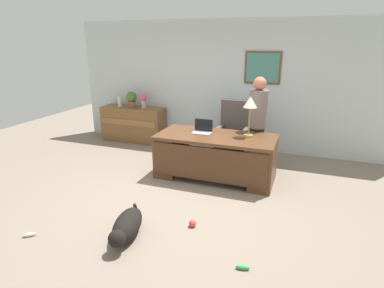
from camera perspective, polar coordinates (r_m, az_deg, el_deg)
The scene contains 15 objects.
ground_plane at distance 5.00m, azimuth -1.47°, elevation -9.18°, with size 12.00×12.00×0.00m, color gray.
back_wall at distance 6.99m, azimuth 6.45°, elevation 10.25°, with size 7.00×0.16×2.70m.
desk at distance 5.49m, azimuth 4.15°, elevation -1.95°, with size 1.99×0.92×0.76m.
credenza at distance 7.66m, azimuth -10.34°, elevation 3.49°, with size 1.48×0.50×0.80m.
armchair at distance 6.38m, azimuth 7.41°, elevation 1.72°, with size 0.60×0.59×1.17m.
person_standing at distance 5.80m, azimuth 11.51°, elevation 3.57°, with size 0.32×0.32×1.69m.
dog_lying at distance 4.05m, azimuth -11.56°, elevation -14.11°, with size 0.44×0.85×0.30m.
laptop at distance 5.55m, azimuth 1.89°, elevation 2.61°, with size 0.32×0.22×0.22m.
desk_lamp at distance 5.31m, azimuth 10.29°, elevation 6.89°, with size 0.22×0.22×0.67m.
vase_with_flowers at distance 7.40m, azimuth -8.67°, elevation 7.86°, with size 0.17×0.17×0.33m.
vase_empty at distance 7.73m, azimuth -12.72°, elevation 7.39°, with size 0.10×0.10×0.23m, color silver.
potted_plant at distance 7.55m, azimuth -10.69°, elevation 7.91°, with size 0.24×0.24×0.36m.
dog_toy_ball at distance 4.23m, azimuth 0.10°, elevation -13.91°, with size 0.09×0.09×0.09m, color #E53F33.
dog_toy_bone at distance 4.52m, azimuth -26.95°, elevation -14.16°, with size 0.16×0.05×0.05m, color beige.
dog_toy_plush at distance 3.62m, azimuth 9.00°, elevation -20.83°, with size 0.15×0.05×0.05m, color green.
Camera 1 is at (1.65, -4.13, 2.29)m, focal length 30.04 mm.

